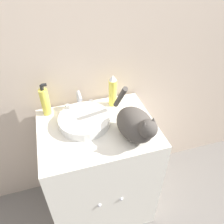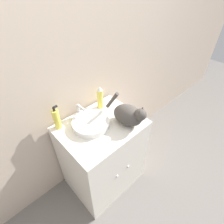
{
  "view_description": "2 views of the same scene",
  "coord_description": "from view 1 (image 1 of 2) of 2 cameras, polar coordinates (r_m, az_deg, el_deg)",
  "views": [
    {
      "loc": [
        -0.18,
        -0.64,
        1.65
      ],
      "look_at": [
        0.09,
        0.25,
        0.9
      ],
      "focal_mm": 35.0,
      "sensor_mm": 36.0,
      "label": 1
    },
    {
      "loc": [
        -0.62,
        -0.53,
        1.79
      ],
      "look_at": [
        0.08,
        0.21,
        0.93
      ],
      "focal_mm": 28.0,
      "sensor_mm": 36.0,
      "label": 2
    }
  ],
  "objects": [
    {
      "name": "cat",
      "position": [
        1.13,
        6.3,
        -3.2
      ],
      "size": [
        0.22,
        0.36,
        0.25
      ],
      "rotation": [
        0.0,
        0.0,
        -1.34
      ],
      "color": "#47423D",
      "rests_on": "vanity_cabinet"
    },
    {
      "name": "sink_basin",
      "position": [
        1.26,
        -7.21,
        -2.13
      ],
      "size": [
        0.29,
        0.29,
        0.05
      ],
      "color": "white",
      "rests_on": "vanity_cabinet"
    },
    {
      "name": "soap_bottle",
      "position": [
        1.34,
        -17.09,
        2.69
      ],
      "size": [
        0.05,
        0.05,
        0.21
      ],
      "color": "#EADB4C",
      "rests_on": "vanity_cabinet"
    },
    {
      "name": "vanity_cabinet",
      "position": [
        1.55,
        -3.24,
        -14.97
      ],
      "size": [
        0.67,
        0.54,
        0.81
      ],
      "color": "silver",
      "rests_on": "ground_plane"
    },
    {
      "name": "wall_back",
      "position": [
        1.28,
        -8.23,
        20.13
      ],
      "size": [
        6.0,
        0.05,
        2.5
      ],
      "color": "#C6B29E",
      "rests_on": "ground_plane"
    },
    {
      "name": "spray_bottle",
      "position": [
        1.35,
        0.19,
        5.56
      ],
      "size": [
        0.05,
        0.05,
        0.21
      ],
      "color": "#EADB4C",
      "rests_on": "vanity_cabinet"
    },
    {
      "name": "faucet",
      "position": [
        1.36,
        -8.54,
        2.83
      ],
      "size": [
        0.18,
        0.1,
        0.13
      ],
      "color": "silver",
      "rests_on": "vanity_cabinet"
    }
  ]
}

